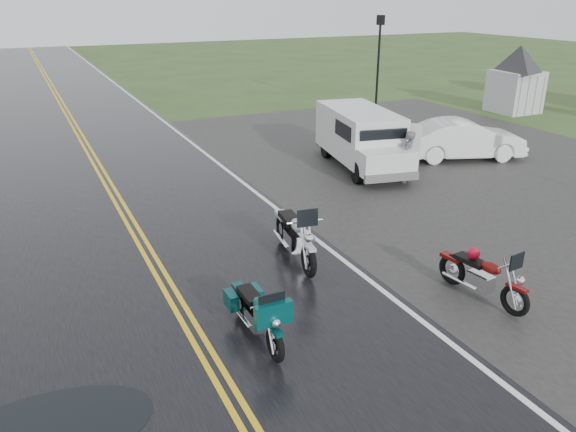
# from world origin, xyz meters

# --- Properties ---
(ground) EXTENTS (120.00, 120.00, 0.00)m
(ground) POSITION_xyz_m (0.00, 0.00, 0.00)
(ground) COLOR #2D471E
(ground) RESTS_ON ground
(road) EXTENTS (8.00, 100.00, 0.04)m
(road) POSITION_xyz_m (0.00, 10.00, 0.02)
(road) COLOR black
(road) RESTS_ON ground
(parking_pad) EXTENTS (14.00, 24.00, 0.03)m
(parking_pad) POSITION_xyz_m (11.00, 5.00, 0.01)
(parking_pad) COLOR black
(parking_pad) RESTS_ON ground
(visitor_center) EXTENTS (16.00, 10.00, 4.80)m
(visitor_center) POSITION_xyz_m (20.00, 12.00, 2.40)
(visitor_center) COLOR #A8AAAD
(visitor_center) RESTS_ON ground
(motorcycle_red) EXTENTS (0.99, 2.09, 1.19)m
(motorcycle_red) POSITION_xyz_m (5.40, -2.06, 0.60)
(motorcycle_red) COLOR #600B0B
(motorcycle_red) RESTS_ON ground
(motorcycle_teal) EXTENTS (0.72, 1.98, 1.17)m
(motorcycle_teal) POSITION_xyz_m (0.93, -1.40, 0.58)
(motorcycle_teal) COLOR #05393A
(motorcycle_teal) RESTS_ON ground
(motorcycle_silver) EXTENTS (1.22, 2.53, 1.43)m
(motorcycle_silver) POSITION_xyz_m (2.73, 0.89, 0.72)
(motorcycle_silver) COLOR #ABAFB3
(motorcycle_silver) RESTS_ON ground
(van_white) EXTENTS (2.78, 5.26, 1.96)m
(van_white) POSITION_xyz_m (6.99, 5.73, 0.98)
(van_white) COLOR silver
(van_white) RESTS_ON ground
(person_at_van) EXTENTS (0.70, 0.65, 1.61)m
(person_at_van) POSITION_xyz_m (8.42, 5.19, 0.80)
(person_at_van) COLOR #48484D
(person_at_van) RESTS_ON ground
(sedan_white) EXTENTS (4.44, 2.76, 1.38)m
(sedan_white) POSITION_xyz_m (11.83, 6.49, 0.69)
(sedan_white) COLOR silver
(sedan_white) RESTS_ON ground
(lamp_post_far_right) EXTENTS (0.40, 0.40, 4.61)m
(lamp_post_far_right) POSITION_xyz_m (13.71, 14.69, 2.31)
(lamp_post_far_right) COLOR black
(lamp_post_far_right) RESTS_ON ground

